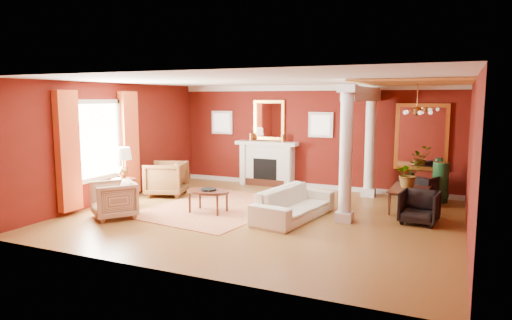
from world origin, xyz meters
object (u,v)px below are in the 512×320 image
at_px(armchair_stripe, 114,198).
at_px(armchair_leopard, 166,177).
at_px(dining_table, 411,193).
at_px(sofa, 294,198).
at_px(coffee_table, 208,192).
at_px(side_table, 123,167).

bearing_deg(armchair_stripe, armchair_leopard, 134.43).
bearing_deg(armchair_leopard, dining_table, 80.72).
bearing_deg(armchair_leopard, sofa, 59.57).
bearing_deg(coffee_table, armchair_stripe, -142.54).
distance_m(armchair_stripe, side_table, 1.18).
bearing_deg(armchair_leopard, side_table, -26.01).
height_order(armchair_leopard, armchair_stripe, armchair_leopard).
relative_size(armchair_leopard, side_table, 0.70).
distance_m(armchair_stripe, dining_table, 6.56).
relative_size(armchair_leopard, armchair_stripe, 1.14).
height_order(coffee_table, dining_table, dining_table).
relative_size(armchair_leopard, coffee_table, 0.99).
bearing_deg(sofa, coffee_table, 107.44).
bearing_deg(dining_table, coffee_table, 118.47).
xyz_separation_m(armchair_leopard, side_table, (-0.20, -1.41, 0.43)).
bearing_deg(sofa, dining_table, -41.99).
distance_m(side_table, dining_table, 6.65).
height_order(sofa, coffee_table, sofa).
xyz_separation_m(armchair_stripe, dining_table, (5.69, 3.27, -0.02)).
bearing_deg(side_table, armchair_stripe, -61.04).
bearing_deg(side_table, coffee_table, 7.75).
bearing_deg(side_table, dining_table, 20.62).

